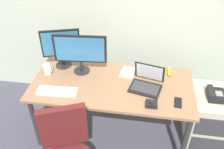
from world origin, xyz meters
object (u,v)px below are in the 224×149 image
(coffee_mug, at_px, (47,69))
(banana, at_px, (169,71))
(monitor_main, at_px, (80,51))
(paper_notepad, at_px, (128,72))
(cell_phone, at_px, (178,102))
(monitor_side, at_px, (61,46))
(trackball_mouse, at_px, (151,104))
(desk_phone, at_px, (215,95))
(laptop, at_px, (147,82))
(keyboard, at_px, (57,91))
(file_cabinet, at_px, (207,119))

(coffee_mug, relative_size, banana, 0.62)
(monitor_main, bearing_deg, paper_notepad, 5.60)
(coffee_mug, relative_size, cell_phone, 0.83)
(monitor_side, relative_size, coffee_mug, 3.81)
(banana, bearing_deg, coffee_mug, -170.34)
(trackball_mouse, distance_m, coffee_mug, 1.20)
(cell_phone, bearing_deg, desk_phone, 32.09)
(desk_phone, bearing_deg, paper_notepad, 166.75)
(desk_phone, relative_size, laptop, 0.55)
(keyboard, distance_m, cell_phone, 1.19)
(cell_phone, bearing_deg, coffee_mug, 173.78)
(laptop, xyz_separation_m, trackball_mouse, (0.06, -0.28, -0.03))
(monitor_main, height_order, keyboard, monitor_main)
(trackball_mouse, distance_m, banana, 0.60)
(paper_notepad, xyz_separation_m, banana, (0.46, 0.08, 0.01))
(coffee_mug, bearing_deg, trackball_mouse, -16.61)
(file_cabinet, height_order, cell_phone, cell_phone)
(monitor_side, bearing_deg, laptop, -13.99)
(file_cabinet, distance_m, paper_notepad, 1.02)
(keyboard, relative_size, trackball_mouse, 3.78)
(monitor_side, bearing_deg, banana, 2.34)
(keyboard, xyz_separation_m, banana, (1.12, 0.52, 0.01))
(laptop, relative_size, paper_notepad, 1.75)
(monitor_side, xyz_separation_m, cell_phone, (1.28, -0.44, -0.25))
(coffee_mug, bearing_deg, desk_phone, -2.12)
(trackball_mouse, xyz_separation_m, cell_phone, (0.25, 0.08, -0.02))
(desk_phone, xyz_separation_m, monitor_main, (-1.42, 0.16, 0.28))
(paper_notepad, xyz_separation_m, cell_phone, (0.52, -0.41, -0.00))
(keyboard, bearing_deg, laptop, 14.64)
(paper_notepad, bearing_deg, desk_phone, -13.25)
(monitor_main, xyz_separation_m, laptop, (0.73, -0.16, -0.21))
(file_cabinet, height_order, monitor_main, monitor_main)
(monitor_main, xyz_separation_m, trackball_mouse, (0.79, -0.44, -0.24))
(monitor_main, xyz_separation_m, paper_notepad, (0.51, 0.05, -0.26))
(paper_notepad, bearing_deg, keyboard, -146.54)
(file_cabinet, xyz_separation_m, trackball_mouse, (-0.64, -0.29, 0.41))
(cell_phone, relative_size, banana, 0.75)
(coffee_mug, height_order, paper_notepad, coffee_mug)
(monitor_side, bearing_deg, file_cabinet, -7.74)
(banana, bearing_deg, desk_phone, -32.86)
(file_cabinet, bearing_deg, cell_phone, -151.09)
(file_cabinet, bearing_deg, monitor_side, 172.26)
(paper_notepad, relative_size, cell_phone, 1.46)
(monitor_side, xyz_separation_m, banana, (1.21, 0.05, -0.24))
(trackball_mouse, distance_m, paper_notepad, 0.56)
(monitor_side, relative_size, banana, 2.38)
(monitor_side, distance_m, trackball_mouse, 1.17)
(desk_phone, xyz_separation_m, banana, (-0.45, 0.29, 0.04))
(monitor_main, distance_m, monitor_side, 0.25)
(monitor_main, height_order, banana, monitor_main)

